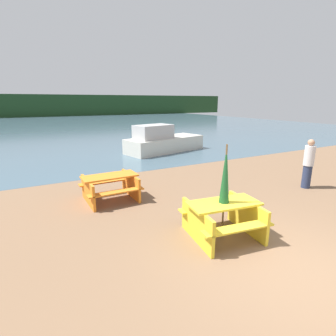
# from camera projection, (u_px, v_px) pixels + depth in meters

# --- Properties ---
(ground_plane) EXTENTS (60.00, 60.00, 0.00)m
(ground_plane) POSITION_uv_depth(u_px,v_px,m) (298.00, 272.00, 4.50)
(ground_plane) COLOR brown
(water) EXTENTS (60.00, 50.00, 0.00)m
(water) POSITION_uv_depth(u_px,v_px,m) (60.00, 125.00, 32.00)
(water) COLOR #425B6B
(water) RESTS_ON ground_plane
(far_treeline) EXTENTS (80.00, 1.60, 4.00)m
(far_treeline) POSITION_uv_depth(u_px,v_px,m) (45.00, 106.00, 48.50)
(far_treeline) COLOR #1E3D1E
(far_treeline) RESTS_ON water
(picnic_table_yellow) EXTENTS (1.70, 1.59, 0.78)m
(picnic_table_yellow) POSITION_uv_depth(u_px,v_px,m) (223.00, 216.00, 5.59)
(picnic_table_yellow) COLOR yellow
(picnic_table_yellow) RESTS_ON ground_plane
(picnic_table_orange) EXTENTS (1.58, 1.40, 0.75)m
(picnic_table_orange) POSITION_uv_depth(u_px,v_px,m) (110.00, 185.00, 7.68)
(picnic_table_orange) COLOR orange
(picnic_table_orange) RESTS_ON ground_plane
(umbrella_darkgreen) EXTENTS (0.22, 0.22, 2.02)m
(umbrella_darkgreen) POSITION_uv_depth(u_px,v_px,m) (225.00, 176.00, 5.37)
(umbrella_darkgreen) COLOR brown
(umbrella_darkgreen) RESTS_ON ground_plane
(boat) EXTENTS (4.96, 2.73, 1.57)m
(boat) POSITION_uv_depth(u_px,v_px,m) (163.00, 142.00, 15.02)
(boat) COLOR beige
(boat) RESTS_ON water
(person) EXTENTS (0.33, 0.33, 1.65)m
(person) POSITION_uv_depth(u_px,v_px,m) (308.00, 164.00, 8.67)
(person) COLOR #283351
(person) RESTS_ON ground_plane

